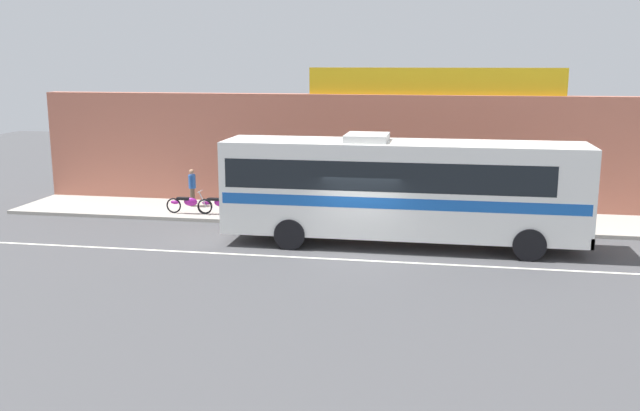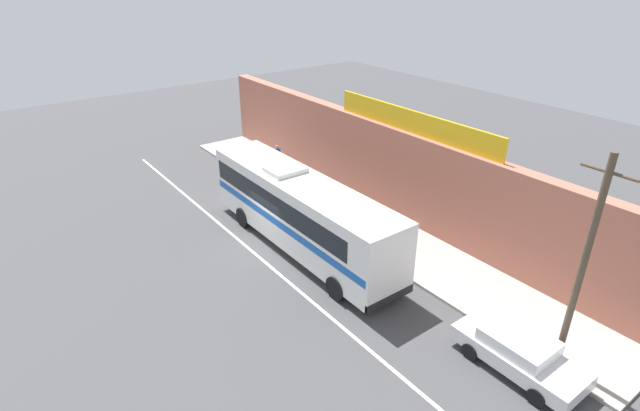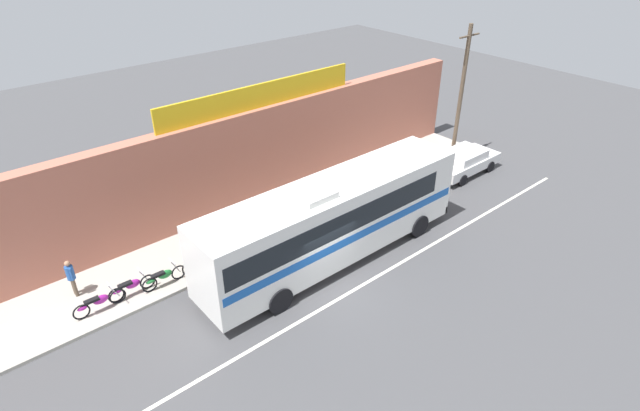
{
  "view_description": "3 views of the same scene",
  "coord_description": "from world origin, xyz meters",
  "views": [
    {
      "loc": [
        2.58,
        -21.86,
        6.17
      ],
      "look_at": [
        -1.53,
        1.17,
        1.31
      ],
      "focal_mm": 39.17,
      "sensor_mm": 36.0,
      "label": 1
    },
    {
      "loc": [
        18.07,
        -10.26,
        12.38
      ],
      "look_at": [
        1.16,
        2.42,
        1.9
      ],
      "focal_mm": 27.82,
      "sensor_mm": 36.0,
      "label": 2
    },
    {
      "loc": [
        -10.37,
        -11.67,
        12.98
      ],
      "look_at": [
        1.32,
        2.19,
        2.15
      ],
      "focal_mm": 28.69,
      "sensor_mm": 36.0,
      "label": 3
    }
  ],
  "objects": [
    {
      "name": "motorcycle_blue",
      "position": [
        -7.45,
        4.19,
        0.57
      ],
      "size": [
        1.93,
        0.56,
        0.94
      ],
      "color": "black",
      "rests_on": "sidewalk_slab"
    },
    {
      "name": "pedestrian_far_right",
      "position": [
        -7.82,
        5.69,
        1.05
      ],
      "size": [
        0.3,
        0.48,
        1.57
      ],
      "color": "brown",
      "rests_on": "sidewalk_slab"
    },
    {
      "name": "motorcycle_green",
      "position": [
        -5.01,
        4.04,
        0.57
      ],
      "size": [
        1.82,
        0.56,
        0.94
      ],
      "color": "black",
      "rests_on": "sidewalk_slab"
    },
    {
      "name": "motorcycle_red",
      "position": [
        -6.2,
        4.28,
        0.57
      ],
      "size": [
        1.84,
        0.56,
        0.94
      ],
      "color": "black",
      "rests_on": "sidewalk_slab"
    },
    {
      "name": "storefront_billboard",
      "position": [
        2.12,
        7.35,
        5.35
      ],
      "size": [
        10.4,
        0.12,
        1.1
      ],
      "primitive_type": "cube",
      "color": "gold",
      "rests_on": "storefront_facade"
    },
    {
      "name": "sidewalk_slab",
      "position": [
        0.0,
        5.2,
        0.07
      ],
      "size": [
        30.0,
        3.6,
        0.14
      ],
      "primitive_type": "cube",
      "color": "#A8A399",
      "rests_on": "ground_plane"
    },
    {
      "name": "motorcycle_orange",
      "position": [
        -3.32,
        4.05,
        0.57
      ],
      "size": [
        1.9,
        0.56,
        0.94
      ],
      "color": "black",
      "rests_on": "sidewalk_slab"
    },
    {
      "name": "ground_plane",
      "position": [
        0.0,
        0.0,
        0.0
      ],
      "size": [
        70.0,
        70.0,
        0.0
      ],
      "primitive_type": "plane",
      "color": "#444447"
    },
    {
      "name": "road_center_stripe",
      "position": [
        0.0,
        -0.8,
        0.0
      ],
      "size": [
        30.0,
        0.14,
        0.01
      ],
      "primitive_type": "cube",
      "color": "silver",
      "rests_on": "ground_plane"
    },
    {
      "name": "storefront_facade",
      "position": [
        0.0,
        7.35,
        2.4
      ],
      "size": [
        30.0,
        0.7,
        4.8
      ],
      "primitive_type": "cube",
      "color": "#B26651",
      "rests_on": "ground_plane"
    },
    {
      "name": "intercity_bus",
      "position": [
        1.16,
        1.27,
        2.07
      ],
      "size": [
        12.03,
        2.6,
        3.78
      ],
      "color": "white",
      "rests_on": "ground_plane"
    }
  ]
}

